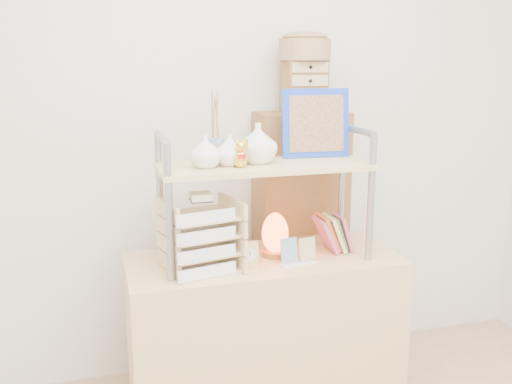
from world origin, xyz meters
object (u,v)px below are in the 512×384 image
(desk, at_px, (264,335))
(salt_lamp, at_px, (275,234))
(cabinet, at_px, (300,243))
(letter_tray, at_px, (202,240))

(desk, bearing_deg, salt_lamp, 10.34)
(salt_lamp, bearing_deg, cabinet, 54.92)
(cabinet, bearing_deg, letter_tray, -144.30)
(cabinet, distance_m, salt_lamp, 0.47)
(desk, relative_size, salt_lamp, 6.02)
(cabinet, relative_size, letter_tray, 4.09)
(letter_tray, bearing_deg, salt_lamp, 13.37)
(cabinet, bearing_deg, salt_lamp, -125.94)
(desk, distance_m, cabinet, 0.57)
(desk, relative_size, cabinet, 0.89)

